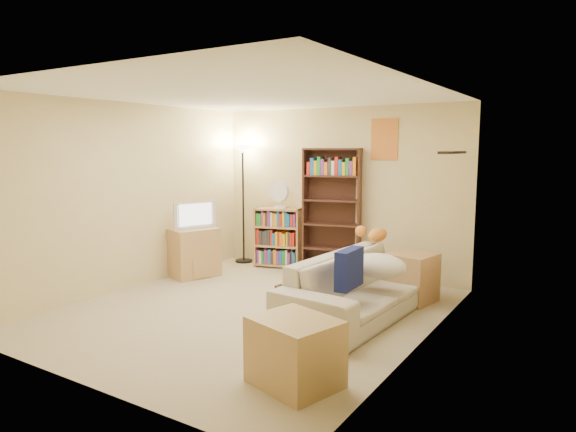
{
  "coord_description": "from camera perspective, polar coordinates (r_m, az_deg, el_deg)",
  "views": [
    {
      "loc": [
        3.46,
        -4.7,
        1.91
      ],
      "look_at": [
        0.06,
        0.72,
        1.05
      ],
      "focal_mm": 32.0,
      "sensor_mm": 36.0,
      "label": 1
    }
  ],
  "objects": [
    {
      "name": "end_cabinet",
      "position": [
        4.27,
        0.78,
        -14.87
      ],
      "size": [
        0.79,
        0.72,
        0.55
      ],
      "primitive_type": "cube",
      "rotation": [
        0.0,
        0.0,
        -0.29
      ],
      "color": "tan",
      "rests_on": "ground"
    },
    {
      "name": "tv_remote",
      "position": [
        6.02,
        5.94,
        -6.8
      ],
      "size": [
        0.07,
        0.17,
        0.02
      ],
      "primitive_type": "cube",
      "rotation": [
        0.0,
        0.0,
        0.12
      ],
      "color": "black",
      "rests_on": "coffee_table"
    },
    {
      "name": "room",
      "position": [
        5.85,
        -4.2,
        4.82
      ],
      "size": [
        4.5,
        4.54,
        2.52
      ],
      "color": "#BAAD8B",
      "rests_on": "ground"
    },
    {
      "name": "side_table",
      "position": [
        6.61,
        13.52,
        -6.64
      ],
      "size": [
        0.62,
        0.62,
        0.61
      ],
      "primitive_type": "cube",
      "rotation": [
        0.0,
        0.0,
        -0.19
      ],
      "color": "tan",
      "rests_on": "ground"
    },
    {
      "name": "mug",
      "position": [
        5.59,
        3.28,
        -7.56
      ],
      "size": [
        0.18,
        0.18,
        0.08
      ],
      "primitive_type": "imported",
      "rotation": [
        0.0,
        0.0,
        -0.6
      ],
      "color": "silver",
      "rests_on": "coffee_table"
    },
    {
      "name": "short_bookshelf",
      "position": [
        8.2,
        -1.11,
        -2.42
      ],
      "size": [
        0.79,
        0.48,
        0.95
      ],
      "rotation": [
        0.0,
        0.0,
        0.26
      ],
      "color": "tan",
      "rests_on": "ground"
    },
    {
      "name": "tv_stand",
      "position": [
        7.77,
        -10.41,
        -3.98
      ],
      "size": [
        0.68,
        0.79,
        0.72
      ],
      "primitive_type": "cube",
      "rotation": [
        0.0,
        0.0,
        -0.34
      ],
      "color": "tan",
      "rests_on": "ground"
    },
    {
      "name": "cream_blanket",
      "position": [
        5.86,
        10.02,
        -5.46
      ],
      "size": [
        0.64,
        0.45,
        0.27
      ],
      "primitive_type": "ellipsoid",
      "color": "beige",
      "rests_on": "sofa"
    },
    {
      "name": "book_stacks",
      "position": [
        7.53,
        5.68,
        -6.35
      ],
      "size": [
        1.22,
        0.42,
        0.21
      ],
      "color": "red",
      "rests_on": "ground"
    },
    {
      "name": "coffee_table",
      "position": [
        5.89,
        3.36,
        -8.67
      ],
      "size": [
        0.66,
        0.98,
        0.4
      ],
      "rotation": [
        0.0,
        0.0,
        -0.18
      ],
      "color": "#412319",
      "rests_on": "ground"
    },
    {
      "name": "desk_fan",
      "position": [
        8.04,
        -0.98,
        2.47
      ],
      "size": [
        0.34,
        0.19,
        0.45
      ],
      "color": "white",
      "rests_on": "short_bookshelf"
    },
    {
      "name": "laptop_screen",
      "position": [
        5.97,
        2.25,
        -5.78
      ],
      "size": [
        0.07,
        0.3,
        0.2
      ],
      "primitive_type": "cube",
      "rotation": [
        0.0,
        0.0,
        -0.18
      ],
      "color": "white",
      "rests_on": "laptop"
    },
    {
      "name": "laptop",
      "position": [
        5.92,
        3.22,
        -6.98
      ],
      "size": [
        0.35,
        0.24,
        0.03
      ],
      "primitive_type": "imported",
      "rotation": [
        0.0,
        0.0,
        1.54
      ],
      "color": "black",
      "rests_on": "coffee_table"
    },
    {
      "name": "tall_bookshelf",
      "position": [
        7.64,
        4.91,
        0.81
      ],
      "size": [
        0.9,
        0.49,
        1.9
      ],
      "rotation": [
        0.0,
        0.0,
        0.25
      ],
      "color": "#422119",
      "rests_on": "ground"
    },
    {
      "name": "television",
      "position": [
        7.67,
        -10.51,
        0.09
      ],
      "size": [
        0.74,
        0.52,
        0.39
      ],
      "primitive_type": "imported",
      "rotation": [
        0.0,
        0.0,
        1.23
      ],
      "color": "black",
      "rests_on": "tv_stand"
    },
    {
      "name": "navy_pillow",
      "position": [
        5.38,
        6.82,
        -5.83
      ],
      "size": [
        0.15,
        0.46,
        0.41
      ],
      "primitive_type": "cube",
      "rotation": [
        0.0,
        0.0,
        1.6
      ],
      "color": "#121950",
      "rests_on": "sofa"
    },
    {
      "name": "floor_lamp",
      "position": [
        8.48,
        -5.05,
        5.25
      ],
      "size": [
        0.33,
        0.33,
        1.95
      ],
      "color": "black",
      "rests_on": "ground"
    },
    {
      "name": "sofa",
      "position": [
        5.94,
        8.24,
        -7.68
      ],
      "size": [
        2.49,
        1.25,
        0.69
      ],
      "primitive_type": "imported",
      "rotation": [
        0.0,
        0.0,
        1.5
      ],
      "color": "#B8B098",
      "rests_on": "ground"
    },
    {
      "name": "tabby_cat",
      "position": [
        6.78,
        9.61,
        -2.01
      ],
      "size": [
        0.55,
        0.22,
        0.19
      ],
      "color": "orange",
      "rests_on": "sofa"
    }
  ]
}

